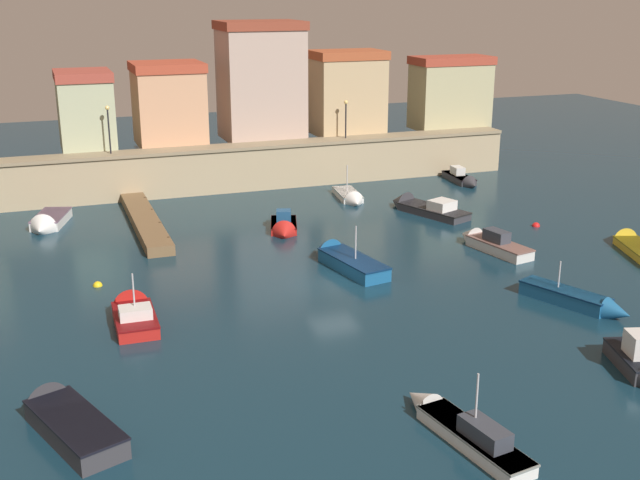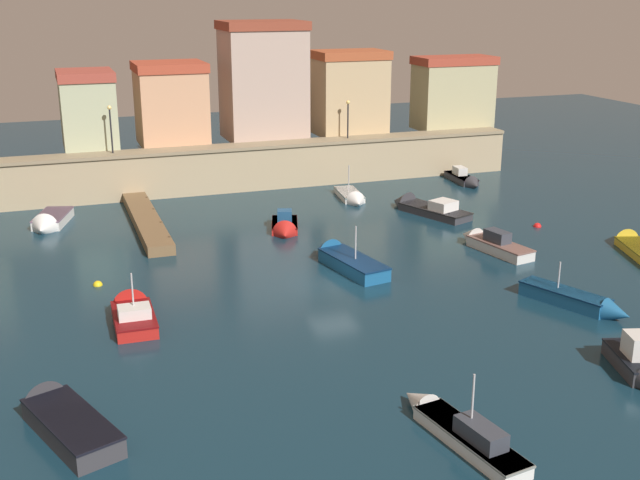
{
  "view_description": "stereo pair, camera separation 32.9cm",
  "coord_description": "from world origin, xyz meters",
  "px_view_note": "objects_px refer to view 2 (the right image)",
  "views": [
    {
      "loc": [
        -14.39,
        -37.61,
        15.19
      ],
      "look_at": [
        0.0,
        2.32,
        1.76
      ],
      "focal_mm": 44.57,
      "sensor_mm": 36.0,
      "label": 1
    },
    {
      "loc": [
        -14.08,
        -37.72,
        15.19
      ],
      "look_at": [
        0.0,
        2.32,
        1.76
      ],
      "focal_mm": 44.57,
      "sensor_mm": 36.0,
      "label": 2
    }
  ],
  "objects_px": {
    "quay_lamp_1": "(348,113)",
    "moored_boat_7": "(465,179)",
    "moored_boat_9": "(352,198)",
    "moored_boat_10": "(344,259)",
    "moored_boat_2": "(578,301)",
    "moored_boat_4": "(49,222)",
    "moored_boat_12": "(490,243)",
    "quay_lamp_0": "(110,122)",
    "moored_boat_1": "(455,427)",
    "moored_boat_11": "(423,207)",
    "mooring_buoy_0": "(98,285)",
    "moored_boat_6": "(60,416)",
    "moored_boat_8": "(132,312)",
    "moored_boat_3": "(639,365)",
    "moored_boat_5": "(285,227)",
    "moored_boat_0": "(635,246)",
    "mooring_buoy_1": "(537,227)"
  },
  "relations": [
    {
      "from": "quay_lamp_1",
      "to": "moored_boat_7",
      "type": "height_order",
      "value": "quay_lamp_1"
    },
    {
      "from": "moored_boat_9",
      "to": "moored_boat_10",
      "type": "height_order",
      "value": "moored_boat_10"
    },
    {
      "from": "moored_boat_2",
      "to": "moored_boat_7",
      "type": "height_order",
      "value": "moored_boat_2"
    },
    {
      "from": "moored_boat_4",
      "to": "moored_boat_12",
      "type": "bearing_deg",
      "value": 78.11
    },
    {
      "from": "quay_lamp_0",
      "to": "moored_boat_10",
      "type": "height_order",
      "value": "quay_lamp_0"
    },
    {
      "from": "moored_boat_1",
      "to": "moored_boat_7",
      "type": "xyz_separation_m",
      "value": [
        19.47,
        34.03,
        -0.03
      ]
    },
    {
      "from": "moored_boat_1",
      "to": "moored_boat_11",
      "type": "relative_size",
      "value": 0.95
    },
    {
      "from": "moored_boat_12",
      "to": "mooring_buoy_0",
      "type": "bearing_deg",
      "value": 74.45
    },
    {
      "from": "moored_boat_2",
      "to": "moored_boat_6",
      "type": "distance_m",
      "value": 24.96
    },
    {
      "from": "quay_lamp_0",
      "to": "moored_boat_9",
      "type": "distance_m",
      "value": 18.73
    },
    {
      "from": "moored_boat_4",
      "to": "moored_boat_8",
      "type": "bearing_deg",
      "value": 27.85
    },
    {
      "from": "moored_boat_3",
      "to": "moored_boat_4",
      "type": "distance_m",
      "value": 37.82
    },
    {
      "from": "moored_boat_5",
      "to": "moored_boat_12",
      "type": "distance_m",
      "value": 13.23
    },
    {
      "from": "moored_boat_5",
      "to": "quay_lamp_1",
      "type": "bearing_deg",
      "value": 160.17
    },
    {
      "from": "moored_boat_6",
      "to": "moored_boat_10",
      "type": "distance_m",
      "value": 20.65
    },
    {
      "from": "moored_boat_0",
      "to": "moored_boat_10",
      "type": "xyz_separation_m",
      "value": [
        -17.76,
        3.24,
        0.15
      ]
    },
    {
      "from": "moored_boat_3",
      "to": "moored_boat_9",
      "type": "height_order",
      "value": "moored_boat_9"
    },
    {
      "from": "quay_lamp_0",
      "to": "moored_boat_3",
      "type": "relative_size",
      "value": 0.81
    },
    {
      "from": "moored_boat_7",
      "to": "moored_boat_1",
      "type": "bearing_deg",
      "value": -25.53
    },
    {
      "from": "moored_boat_12",
      "to": "mooring_buoy_0",
      "type": "distance_m",
      "value": 23.2
    },
    {
      "from": "moored_boat_0",
      "to": "moored_boat_9",
      "type": "xyz_separation_m",
      "value": [
        -11.87,
        16.75,
        -0.02
      ]
    },
    {
      "from": "quay_lamp_1",
      "to": "moored_boat_12",
      "type": "relative_size",
      "value": 0.53
    },
    {
      "from": "moored_boat_4",
      "to": "moored_boat_5",
      "type": "bearing_deg",
      "value": 83.48
    },
    {
      "from": "moored_boat_3",
      "to": "moored_boat_10",
      "type": "height_order",
      "value": "moored_boat_10"
    },
    {
      "from": "moored_boat_0",
      "to": "moored_boat_7",
      "type": "xyz_separation_m",
      "value": [
        -1.09,
        18.92,
        0.07
      ]
    },
    {
      "from": "moored_boat_12",
      "to": "moored_boat_11",
      "type": "bearing_deg",
      "value": -11.22
    },
    {
      "from": "mooring_buoy_1",
      "to": "mooring_buoy_0",
      "type": "bearing_deg",
      "value": -176.81
    },
    {
      "from": "moored_boat_3",
      "to": "quay_lamp_1",
      "type": "bearing_deg",
      "value": -165.45
    },
    {
      "from": "moored_boat_1",
      "to": "moored_boat_3",
      "type": "distance_m",
      "value": 9.51
    },
    {
      "from": "moored_boat_0",
      "to": "moored_boat_7",
      "type": "bearing_deg",
      "value": 21.19
    },
    {
      "from": "moored_boat_11",
      "to": "quay_lamp_1",
      "type": "bearing_deg",
      "value": -13.27
    },
    {
      "from": "quay_lamp_1",
      "to": "moored_boat_11",
      "type": "distance_m",
      "value": 12.28
    },
    {
      "from": "quay_lamp_0",
      "to": "moored_boat_7",
      "type": "height_order",
      "value": "quay_lamp_0"
    },
    {
      "from": "moored_boat_4",
      "to": "moored_boat_10",
      "type": "bearing_deg",
      "value": 65.86
    },
    {
      "from": "moored_boat_3",
      "to": "moored_boat_11",
      "type": "distance_m",
      "value": 25.74
    },
    {
      "from": "moored_boat_3",
      "to": "moored_boat_7",
      "type": "distance_m",
      "value": 33.96
    },
    {
      "from": "moored_boat_0",
      "to": "moored_boat_1",
      "type": "distance_m",
      "value": 25.52
    },
    {
      "from": "moored_boat_5",
      "to": "moored_boat_7",
      "type": "relative_size",
      "value": 0.87
    },
    {
      "from": "quay_lamp_0",
      "to": "quay_lamp_1",
      "type": "xyz_separation_m",
      "value": [
        18.75,
        0.0,
        -0.26
      ]
    },
    {
      "from": "moored_boat_1",
      "to": "mooring_buoy_1",
      "type": "bearing_deg",
      "value": -49.09
    },
    {
      "from": "moored_boat_7",
      "to": "moored_boat_4",
      "type": "bearing_deg",
      "value": -82.4
    },
    {
      "from": "moored_boat_8",
      "to": "quay_lamp_0",
      "type": "bearing_deg",
      "value": -2.58
    },
    {
      "from": "moored_boat_1",
      "to": "moored_boat_2",
      "type": "distance_m",
      "value": 14.36
    },
    {
      "from": "moored_boat_3",
      "to": "mooring_buoy_0",
      "type": "xyz_separation_m",
      "value": [
        -20.18,
        18.17,
        -0.5
      ]
    },
    {
      "from": "moored_boat_0",
      "to": "moored_boat_8",
      "type": "xyz_separation_m",
      "value": [
        -30.14,
        -0.68,
        0.12
      ]
    },
    {
      "from": "moored_boat_0",
      "to": "mooring_buoy_0",
      "type": "xyz_separation_m",
      "value": [
        -31.37,
        4.67,
        -0.27
      ]
    },
    {
      "from": "quay_lamp_1",
      "to": "quay_lamp_0",
      "type": "bearing_deg",
      "value": 180.0
    },
    {
      "from": "moored_boat_5",
      "to": "moored_boat_2",
      "type": "bearing_deg",
      "value": 46.91
    },
    {
      "from": "moored_boat_7",
      "to": "moored_boat_11",
      "type": "relative_size",
      "value": 0.74
    },
    {
      "from": "moored_boat_5",
      "to": "moored_boat_9",
      "type": "xyz_separation_m",
      "value": [
        7.15,
        6.04,
        -0.08
      ]
    }
  ]
}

